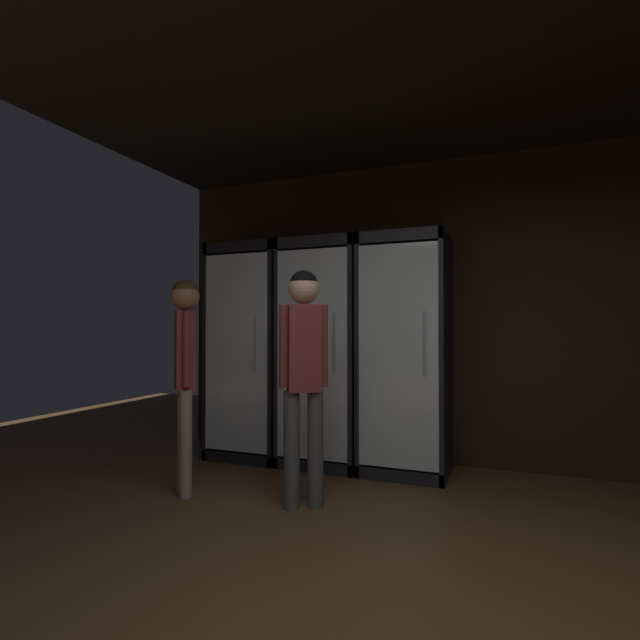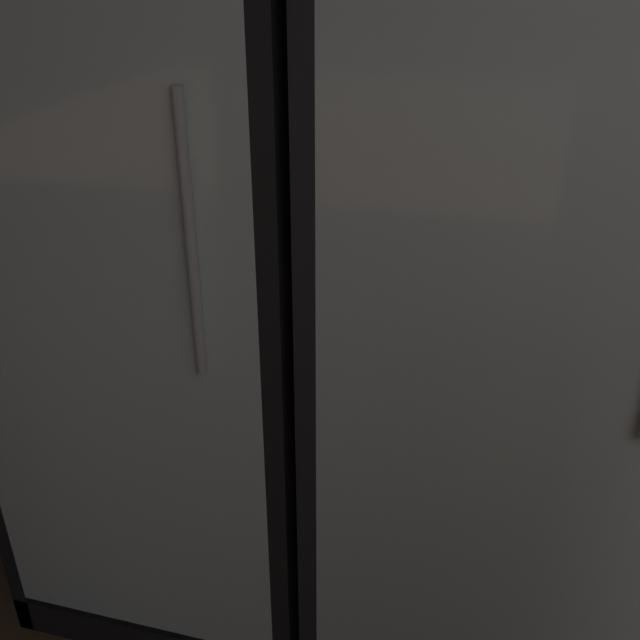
# 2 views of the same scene
# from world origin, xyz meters

# --- Properties ---
(wall_back) EXTENTS (6.00, 0.06, 2.80)m
(wall_back) POSITION_xyz_m (0.00, 3.03, 1.40)
(wall_back) COLOR black
(wall_back) RESTS_ON ground
(ceiling_panel) EXTENTS (6.00, 8.00, 0.06)m
(ceiling_panel) POSITION_xyz_m (0.00, 1.00, 2.83)
(ceiling_panel) COLOR black
(ceiling_panel) RESTS_ON wall_back
(cooler_far_left) EXTENTS (0.73, 0.70, 2.05)m
(cooler_far_left) POSITION_xyz_m (-2.11, 2.69, 1.00)
(cooler_far_left) COLOR black
(cooler_far_left) RESTS_ON ground
(cooler_left) EXTENTS (0.73, 0.70, 2.05)m
(cooler_left) POSITION_xyz_m (-1.36, 2.69, 1.00)
(cooler_left) COLOR black
(cooler_left) RESTS_ON ground
(cooler_center) EXTENTS (0.73, 0.70, 2.05)m
(cooler_center) POSITION_xyz_m (-0.61, 2.69, 1.00)
(cooler_center) COLOR black
(cooler_center) RESTS_ON ground
(shopper_near) EXTENTS (0.30, 0.26, 1.65)m
(shopper_near) POSITION_xyz_m (-1.11, 1.56, 1.01)
(shopper_near) COLOR #4C4C4C
(shopper_near) RESTS_ON ground
(shopper_far) EXTENTS (0.22, 0.22, 1.61)m
(shopper_far) POSITION_xyz_m (-2.05, 1.49, 1.03)
(shopper_far) COLOR gray
(shopper_far) RESTS_ON ground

